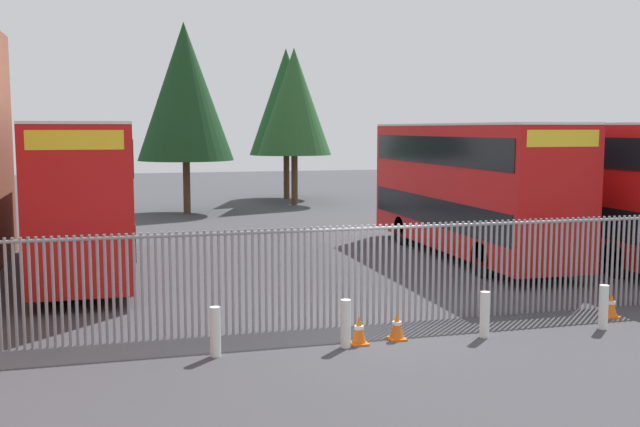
# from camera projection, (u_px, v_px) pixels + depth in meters

# --- Properties ---
(ground_plane) EXTENTS (100.00, 100.00, 0.00)m
(ground_plane) POSITION_uv_depth(u_px,v_px,m) (287.00, 262.00, 23.85)
(ground_plane) COLOR #3D3D42
(palisade_fence) EXTENTS (15.65, 0.14, 2.35)m
(palisade_fence) POSITION_uv_depth(u_px,v_px,m) (346.00, 273.00, 15.92)
(palisade_fence) COLOR gray
(palisade_fence) RESTS_ON ground
(double_decker_bus_near_gate) EXTENTS (2.54, 10.81, 4.42)m
(double_decker_bus_near_gate) POSITION_uv_depth(u_px,v_px,m) (583.00, 184.00, 24.48)
(double_decker_bus_near_gate) COLOR red
(double_decker_bus_near_gate) RESTS_ON ground
(double_decker_bus_behind_fence_left) EXTENTS (2.54, 10.81, 4.42)m
(double_decker_bus_behind_fence_left) POSITION_uv_depth(u_px,v_px,m) (467.00, 184.00, 24.58)
(double_decker_bus_behind_fence_left) COLOR red
(double_decker_bus_behind_fence_left) RESTS_ON ground
(double_decker_bus_behind_fence_right) EXTENTS (2.54, 10.81, 4.42)m
(double_decker_bus_behind_fence_right) POSITION_uv_depth(u_px,v_px,m) (87.00, 191.00, 21.95)
(double_decker_bus_behind_fence_right) COLOR red
(double_decker_bus_behind_fence_right) RESTS_ON ground
(bollard_near_left) EXTENTS (0.20, 0.20, 0.95)m
(bollard_near_left) POSITION_uv_depth(u_px,v_px,m) (215.00, 332.00, 13.88)
(bollard_near_left) COLOR silver
(bollard_near_left) RESTS_ON ground
(bollard_center_front) EXTENTS (0.20, 0.20, 0.95)m
(bollard_center_front) POSITION_uv_depth(u_px,v_px,m) (346.00, 324.00, 14.46)
(bollard_center_front) COLOR silver
(bollard_center_front) RESTS_ON ground
(bollard_near_right) EXTENTS (0.20, 0.20, 0.95)m
(bollard_near_right) POSITION_uv_depth(u_px,v_px,m) (485.00, 315.00, 15.16)
(bollard_near_right) COLOR silver
(bollard_near_right) RESTS_ON ground
(bollard_far_right) EXTENTS (0.20, 0.20, 0.95)m
(bollard_far_right) POSITION_uv_depth(u_px,v_px,m) (603.00, 307.00, 15.80)
(bollard_far_right) COLOR silver
(bollard_far_right) RESTS_ON ground
(traffic_cone_by_gate) EXTENTS (0.34, 0.34, 0.59)m
(traffic_cone_by_gate) POSITION_uv_depth(u_px,v_px,m) (611.00, 305.00, 16.78)
(traffic_cone_by_gate) COLOR orange
(traffic_cone_by_gate) RESTS_ON ground
(traffic_cone_mid_forecourt) EXTENTS (0.34, 0.34, 0.59)m
(traffic_cone_mid_forecourt) POSITION_uv_depth(u_px,v_px,m) (397.00, 326.00, 15.01)
(traffic_cone_mid_forecourt) COLOR orange
(traffic_cone_mid_forecourt) RESTS_ON ground
(traffic_cone_near_kerb) EXTENTS (0.34, 0.34, 0.59)m
(traffic_cone_near_kerb) POSITION_uv_depth(u_px,v_px,m) (359.00, 330.00, 14.68)
(traffic_cone_near_kerb) COLOR orange
(traffic_cone_near_kerb) RESTS_ON ground
(tree_tall_back) EXTENTS (4.12, 4.12, 8.68)m
(tree_tall_back) POSITION_uv_depth(u_px,v_px,m) (294.00, 102.00, 41.14)
(tree_tall_back) COLOR #4C3823
(tree_tall_back) RESTS_ON ground
(tree_short_side) EXTENTS (4.77, 4.77, 9.49)m
(tree_short_side) POSITION_uv_depth(u_px,v_px,m) (185.00, 92.00, 36.85)
(tree_short_side) COLOR #4C3823
(tree_short_side) RESTS_ON ground
(tree_mid_row) EXTENTS (4.46, 4.46, 9.04)m
(tree_mid_row) POSITION_uv_depth(u_px,v_px,m) (286.00, 102.00, 44.83)
(tree_mid_row) COLOR #4C3823
(tree_mid_row) RESTS_ON ground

